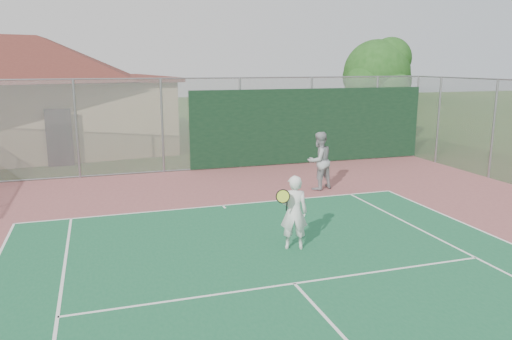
{
  "coord_description": "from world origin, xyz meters",
  "views": [
    {
      "loc": [
        -3.31,
        -1.59,
        4.02
      ],
      "look_at": [
        0.53,
        10.4,
        1.33
      ],
      "focal_mm": 35.0,
      "sensor_mm": 36.0,
      "label": 1
    }
  ],
  "objects_px": {
    "tree": "(378,75)",
    "clubhouse": "(11,83)",
    "player_grey_back": "(319,161)",
    "player_white_front": "(294,213)"
  },
  "relations": [
    {
      "from": "clubhouse",
      "to": "player_white_front",
      "type": "height_order",
      "value": "clubhouse"
    },
    {
      "from": "tree",
      "to": "player_grey_back",
      "type": "height_order",
      "value": "tree"
    },
    {
      "from": "clubhouse",
      "to": "player_grey_back",
      "type": "relative_size",
      "value": 8.36
    },
    {
      "from": "player_white_front",
      "to": "player_grey_back",
      "type": "xyz_separation_m",
      "value": [
        2.79,
        4.73,
        0.1
      ]
    },
    {
      "from": "clubhouse",
      "to": "tree",
      "type": "height_order",
      "value": "clubhouse"
    },
    {
      "from": "clubhouse",
      "to": "tree",
      "type": "bearing_deg",
      "value": -21.04
    },
    {
      "from": "tree",
      "to": "clubhouse",
      "type": "bearing_deg",
      "value": 166.98
    },
    {
      "from": "player_grey_back",
      "to": "player_white_front",
      "type": "bearing_deg",
      "value": 41.23
    },
    {
      "from": "player_white_front",
      "to": "player_grey_back",
      "type": "bearing_deg",
      "value": -103.49
    },
    {
      "from": "clubhouse",
      "to": "player_white_front",
      "type": "xyz_separation_m",
      "value": [
        7.6,
        -15.76,
        -2.33
      ]
    }
  ]
}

